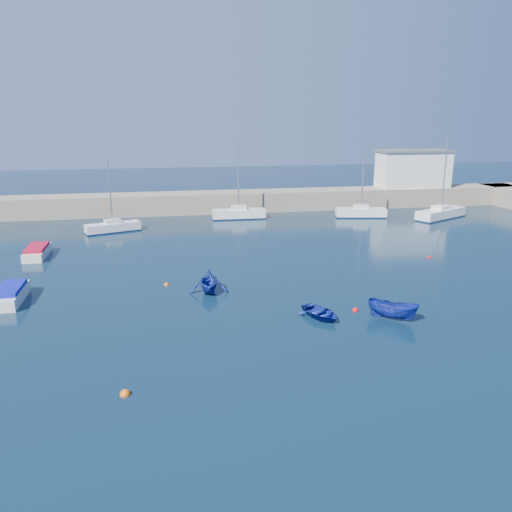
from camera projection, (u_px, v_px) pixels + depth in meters
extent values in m
plane|color=#0B2032|center=(286.00, 384.00, 23.72)|extent=(220.00, 220.00, 0.00)
cube|color=gray|center=(204.00, 202.00, 66.95)|extent=(96.00, 4.50, 2.60)
cube|color=silver|center=(413.00, 170.00, 71.23)|extent=(10.00, 4.00, 5.00)
cube|color=silver|center=(113.00, 228.00, 55.25)|extent=(6.12, 3.59, 1.01)
cylinder|color=#B7BABC|center=(110.00, 192.00, 54.21)|extent=(0.15, 0.15, 6.79)
cube|color=silver|center=(239.00, 214.00, 62.62)|extent=(6.64, 2.02, 1.17)
cylinder|color=#B7BABC|center=(238.00, 179.00, 61.45)|extent=(0.17, 0.17, 7.59)
cube|color=silver|center=(361.00, 213.00, 63.53)|extent=(6.55, 2.97, 1.14)
cylinder|color=#B7BABC|center=(363.00, 180.00, 62.40)|extent=(0.17, 0.17, 7.28)
cube|color=silver|center=(441.00, 214.00, 62.74)|extent=(7.96, 5.55, 1.18)
cylinder|color=#B7BABC|center=(445.00, 173.00, 61.38)|extent=(0.17, 0.17, 9.00)
cube|color=silver|center=(11.00, 296.00, 34.33)|extent=(1.68, 4.58, 0.81)
cube|color=#0D1698|center=(10.00, 288.00, 34.18)|extent=(1.58, 3.44, 0.30)
cube|color=silver|center=(37.00, 253.00, 45.55)|extent=(1.75, 4.83, 0.72)
cube|color=maroon|center=(37.00, 247.00, 45.41)|extent=(1.65, 3.63, 0.27)
imported|color=navy|center=(321.00, 313.00, 31.58)|extent=(3.13, 3.60, 0.62)
imported|color=navy|center=(209.00, 281.00, 36.08)|extent=(3.17, 3.54, 1.69)
imported|color=navy|center=(393.00, 310.00, 31.21)|extent=(3.24, 2.94, 1.23)
sphere|color=#D6530B|center=(125.00, 395.00, 22.84)|extent=(0.50, 0.50, 0.50)
sphere|color=#B10E0D|center=(355.00, 311.00, 32.79)|extent=(0.43, 0.43, 0.43)
sphere|color=#D6530B|center=(167.00, 285.00, 37.82)|extent=(0.41, 0.41, 0.41)
sphere|color=#B10E0D|center=(429.00, 258.00, 45.22)|extent=(0.38, 0.38, 0.38)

